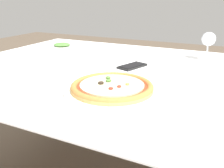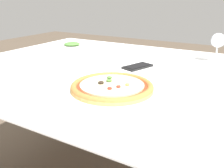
{
  "view_description": "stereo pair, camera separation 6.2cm",
  "coord_description": "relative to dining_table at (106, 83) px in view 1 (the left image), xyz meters",
  "views": [
    {
      "loc": [
        0.52,
        -0.99,
        1.06
      ],
      "look_at": [
        0.16,
        -0.26,
        0.77
      ],
      "focal_mm": 40.0,
      "sensor_mm": 36.0,
      "label": 1
    },
    {
      "loc": [
        0.57,
        -0.96,
        1.06
      ],
      "look_at": [
        0.16,
        -0.26,
        0.77
      ],
      "focal_mm": 40.0,
      "sensor_mm": 36.0,
      "label": 2
    }
  ],
  "objects": [
    {
      "name": "side_plate",
      "position": [
        -0.47,
        0.31,
        0.08
      ],
      "size": [
        0.18,
        0.18,
        0.03
      ],
      "color": "white",
      "rests_on": "dining_table"
    },
    {
      "name": "fork",
      "position": [
        -0.32,
        -0.06,
        0.07
      ],
      "size": [
        0.05,
        0.17,
        0.0
      ],
      "color": "silver",
      "rests_on": "dining_table"
    },
    {
      "name": "dining_table",
      "position": [
        0.0,
        0.0,
        0.0
      ],
      "size": [
        1.45,
        1.17,
        0.74
      ],
      "color": "brown",
      "rests_on": "ground_plane"
    },
    {
      "name": "cell_phone",
      "position": [
        0.11,
        0.07,
        0.08
      ],
      "size": [
        0.11,
        0.16,
        0.01
      ],
      "color": "black",
      "rests_on": "dining_table"
    },
    {
      "name": "wine_glass_far_left",
      "position": [
        0.4,
        0.35,
        0.18
      ],
      "size": [
        0.07,
        0.07,
        0.15
      ],
      "color": "silver",
      "rests_on": "dining_table"
    },
    {
      "name": "pizza_plate",
      "position": [
        0.16,
        -0.26,
        0.09
      ],
      "size": [
        0.34,
        0.34,
        0.04
      ],
      "color": "white",
      "rests_on": "dining_table"
    }
  ]
}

